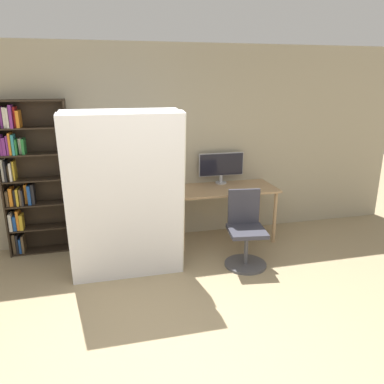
# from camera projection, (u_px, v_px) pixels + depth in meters

# --- Properties ---
(wall_back) EXTENTS (8.00, 0.06, 2.70)m
(wall_back) POSITION_uv_depth(u_px,v_px,m) (138.00, 146.00, 5.16)
(wall_back) COLOR tan
(wall_back) RESTS_ON ground
(desk) EXTENTS (1.44, 0.68, 0.77)m
(desk) POSITION_uv_depth(u_px,v_px,m) (224.00, 194.00, 5.27)
(desk) COLOR tan
(desk) RESTS_ON ground
(monitor) EXTENTS (0.67, 0.16, 0.45)m
(monitor) POSITION_uv_depth(u_px,v_px,m) (221.00, 166.00, 5.40)
(monitor) COLOR #B7B7BC
(monitor) RESTS_ON desk
(office_chair) EXTENTS (0.52, 0.52, 0.94)m
(office_chair) POSITION_uv_depth(u_px,v_px,m) (245.00, 235.00, 4.62)
(office_chair) COLOR #4C4C51
(office_chair) RESTS_ON ground
(bookshelf) EXTENTS (0.84, 0.27, 2.00)m
(bookshelf) POSITION_uv_depth(u_px,v_px,m) (29.00, 177.00, 4.81)
(bookshelf) COLOR #2D2319
(bookshelf) RESTS_ON ground
(mattress_near) EXTENTS (1.28, 0.39, 1.93)m
(mattress_near) POSITION_uv_depth(u_px,v_px,m) (127.00, 200.00, 4.09)
(mattress_near) COLOR silver
(mattress_near) RESTS_ON ground
(mattress_far) EXTENTS (1.28, 0.30, 1.92)m
(mattress_far) POSITION_uv_depth(u_px,v_px,m) (125.00, 192.00, 4.38)
(mattress_far) COLOR silver
(mattress_far) RESTS_ON ground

